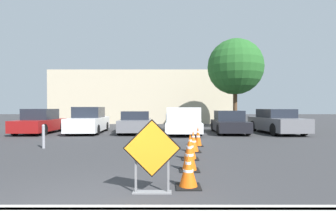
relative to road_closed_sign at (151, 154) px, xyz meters
The scene contains 17 objects.
ground_plane 9.05m from the road_closed_sign, 96.34° to the left, with size 96.00×96.00×0.00m, color #333335.
curb_lip 1.58m from the road_closed_sign, 133.89° to the right, with size 27.42×0.20×0.14m.
road_closed_sign is the anchor object (origin of this frame).
traffic_cone_nearest 0.90m from the road_closed_sign, 28.08° to the left, with size 0.50×0.50×0.66m.
traffic_cone_second 1.97m from the road_closed_sign, 64.43° to the left, with size 0.50×0.50×0.80m.
traffic_cone_third 3.37m from the road_closed_sign, 73.04° to the left, with size 0.51×0.51×0.79m.
traffic_cone_fourth 4.71m from the road_closed_sign, 75.20° to the left, with size 0.54×0.54×0.75m.
traffic_cone_fifth 6.14m from the road_closed_sign, 75.53° to the left, with size 0.42×0.42×0.81m.
parked_car_nearest 13.62m from the road_closed_sign, 123.94° to the left, with size 1.85×4.05×1.51m.
parked_car_second 12.47m from the road_closed_sign, 112.04° to the left, with size 2.01×4.41×1.63m.
parked_car_third 11.87m from the road_closed_sign, 98.49° to the left, with size 2.19×4.51×1.36m.
pickup_truck 11.19m from the road_closed_sign, 84.00° to the left, with size 2.14×5.57×1.60m.
parked_car_fourth 12.15m from the road_closed_sign, 70.26° to the left, with size 2.00×4.18×1.40m.
parked_car_fifth 13.38m from the road_closed_sign, 58.31° to the left, with size 2.21×4.79×1.50m.
bollard_nearest 7.06m from the road_closed_sign, 130.40° to the left, with size 0.12×0.12×0.94m.
building_facade_backdrop 23.07m from the road_closed_sign, 95.88° to the left, with size 18.00×5.00×5.25m.
street_tree_behind_lot 16.81m from the road_closed_sign, 70.37° to the left, with size 4.27×4.27×6.87m.
Camera 1 is at (1.29, -3.79, 1.60)m, focal length 28.00 mm.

